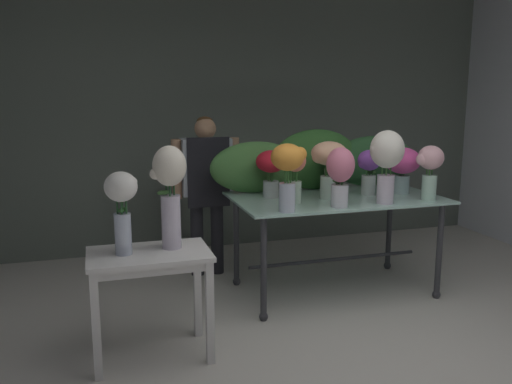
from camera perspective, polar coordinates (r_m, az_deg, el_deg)
name	(u,v)px	position (r m, az deg, el deg)	size (l,w,h in m)	color
ground_plane	(303,293)	(4.81, 5.01, -10.59)	(7.50, 7.50, 0.00)	beige
wall_back	(249,117)	(6.09, -0.77, 7.90)	(5.77, 0.12, 2.88)	slate
display_table_glass	(335,211)	(4.68, 8.38, -2.01)	(1.75, 1.00, 0.86)	#A9D7C8
side_table_white	(149,267)	(3.60, -11.18, -7.82)	(0.78, 0.50, 0.72)	white
florist	(206,179)	(5.05, -5.27, 1.41)	(0.64, 0.24, 1.50)	#232328
foliage_backdrop	(319,162)	(4.95, 6.67, 3.16)	(2.00, 0.26, 0.55)	#477F3D
vase_magenta_carnations	(330,164)	(4.78, 7.82, 2.95)	(0.21, 0.20, 0.39)	silver
vase_ivory_roses	(387,158)	(4.39, 13.68, 3.51)	(0.28, 0.27, 0.59)	silver
vase_fuchsia_lilies	(402,165)	(4.88, 15.18, 2.81)	(0.31, 0.31, 0.40)	silver
vase_coral_dahlias	(295,172)	(4.31, 4.19, 2.15)	(0.17, 0.17, 0.43)	silver
vase_peach_ranunculus	(328,161)	(4.51, 7.64, 3.28)	(0.30, 0.30, 0.48)	silver
vase_blush_peonies	(430,167)	(4.64, 17.88, 2.52)	(0.24, 0.21, 0.45)	silver
vase_rosy_tulips	(340,173)	(4.21, 8.89, 2.02)	(0.22, 0.22, 0.47)	silver
vase_crimson_hydrangea	(271,167)	(4.53, 1.60, 2.64)	(0.25, 0.25, 0.40)	silver
vase_sunset_snapdragons	(288,168)	(3.98, 3.38, 2.57)	(0.27, 0.25, 0.51)	silver
vase_violet_stock	(369,169)	(4.74, 11.81, 2.39)	(0.20, 0.20, 0.39)	silver
vase_white_roses_tall	(122,204)	(3.48, -13.98, -1.19)	(0.21, 0.21, 0.53)	silver
vase_cream_lisianthus_tall	(170,189)	(3.54, -9.09, 0.32)	(0.24, 0.22, 0.68)	silver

